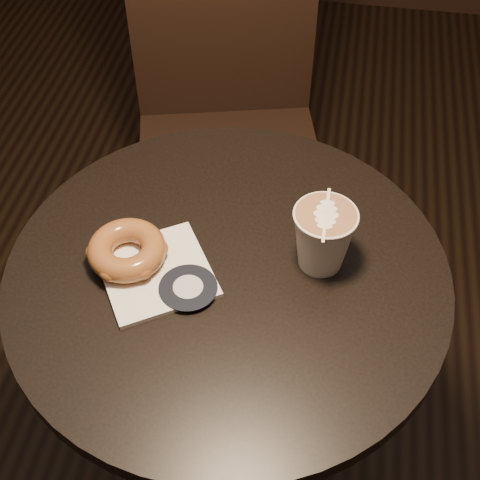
# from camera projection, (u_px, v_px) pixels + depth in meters

# --- Properties ---
(cafe_table) EXTENTS (0.70, 0.70, 0.75)m
(cafe_table) POSITION_uv_depth(u_px,v_px,m) (229.00, 338.00, 1.20)
(cafe_table) COLOR black
(cafe_table) RESTS_ON ground
(chair) EXTENTS (0.53, 0.53, 1.09)m
(chair) POSITION_uv_depth(u_px,v_px,m) (227.00, 96.00, 1.58)
(chair) COLOR black
(chair) RESTS_ON ground
(pastry_bag) EXTENTS (0.22, 0.22, 0.01)m
(pastry_bag) POSITION_uv_depth(u_px,v_px,m) (156.00, 272.00, 1.04)
(pastry_bag) COLOR white
(pastry_bag) RESTS_ON cafe_table
(doughnut) EXTENTS (0.12, 0.12, 0.04)m
(doughnut) POSITION_uv_depth(u_px,v_px,m) (127.00, 250.00, 1.04)
(doughnut) COLOR brown
(doughnut) RESTS_ON pastry_bag
(latte_cup) EXTENTS (0.10, 0.10, 0.11)m
(latte_cup) POSITION_uv_depth(u_px,v_px,m) (323.00, 239.00, 1.02)
(latte_cup) COLOR silver
(latte_cup) RESTS_ON cafe_table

